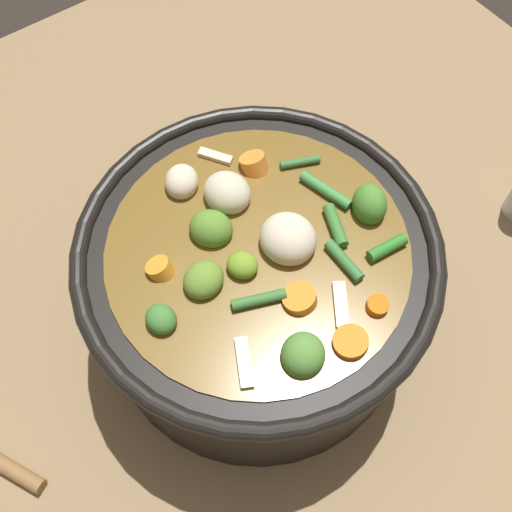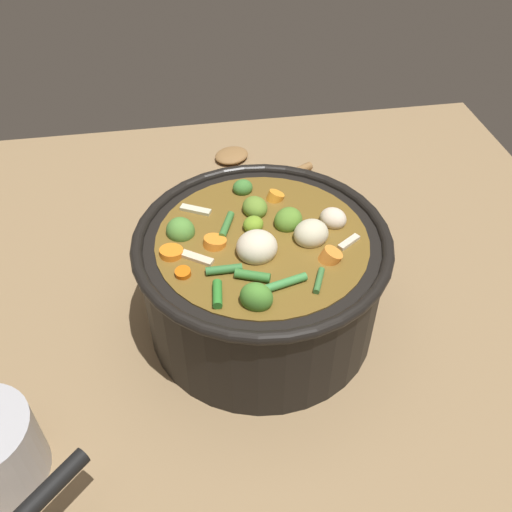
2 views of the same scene
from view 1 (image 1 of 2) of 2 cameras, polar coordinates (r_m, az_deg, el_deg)
The scene contains 2 objects.
ground_plane at distance 0.65m, azimuth 0.13°, elevation -5.85°, with size 1.10×1.10×0.00m, color #8C704C.
cooking_pot at distance 0.57m, azimuth 0.16°, elevation -2.68°, with size 0.32×0.32×0.18m.
Camera 1 is at (0.15, 0.20, 0.60)m, focal length 42.59 mm.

